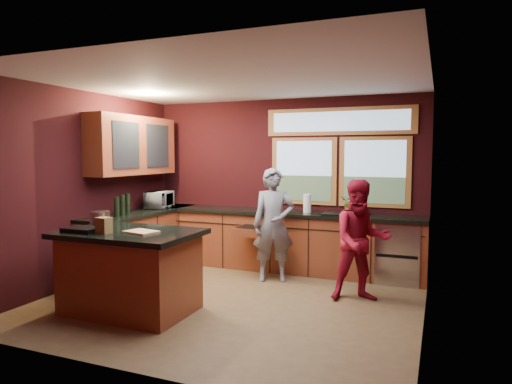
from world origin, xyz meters
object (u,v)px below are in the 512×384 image
Objects in this scene: island at (130,271)px; person_grey at (273,225)px; person_red at (361,240)px; stock_pot at (100,219)px; cutting_board at (141,232)px.

island is 0.96× the size of person_grey.
person_red reaches higher than island.
person_grey reaches higher than island.
person_grey reaches higher than stock_pot.
person_grey reaches higher than cutting_board.
cutting_board is (-2.19, -1.47, 0.20)m from person_red.
person_red is at bearing -39.88° from person_grey.
person_red is 4.31× the size of cutting_board.
person_red is (1.30, -0.43, -0.06)m from person_grey.
stock_pot is (-0.55, 0.15, 0.56)m from island.
person_grey reaches higher than person_red.
person_grey is at bearing 64.95° from cutting_board.
stock_pot is (-0.75, 0.20, 0.08)m from cutting_board.
person_grey is 2.10m from cutting_board.
person_red is 6.28× the size of stock_pot.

